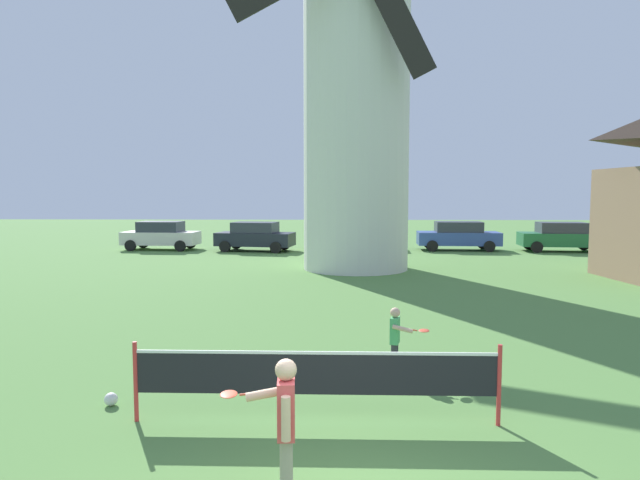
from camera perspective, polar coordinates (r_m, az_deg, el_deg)
name	(u,v)px	position (r m, az deg, el deg)	size (l,w,h in m)	color
windmill	(357,75)	(23.00, 3.81, 16.69)	(9.50, 4.97, 16.62)	silver
tennis_net	(316,374)	(7.57, -0.46, -13.69)	(4.94, 0.06, 1.10)	red
player_near	(284,420)	(5.81, -3.74, -18.16)	(0.81, 0.52, 1.45)	#9E937F
player_far	(396,336)	(9.68, 7.91, -9.82)	(0.67, 0.61, 1.14)	#333338
stray_ball	(111,399)	(8.89, -20.84, -15.16)	(0.19, 0.19, 0.19)	silver
parked_car_cream	(161,235)	(31.48, -16.15, 0.49)	(4.13, 2.07, 1.56)	silver
parked_car_black	(255,236)	(29.71, -6.73, 0.40)	(4.32, 2.43, 1.56)	#1E232D
parked_car_mustard	(358,235)	(30.48, 3.92, 0.54)	(4.37, 2.10, 1.56)	#999919
parked_car_blue	(458,235)	(30.91, 14.13, 0.46)	(4.46, 2.07, 1.56)	#334C99
parked_car_green	(561,236)	(32.00, 23.71, 0.34)	(4.40, 2.21, 1.56)	#1E6638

